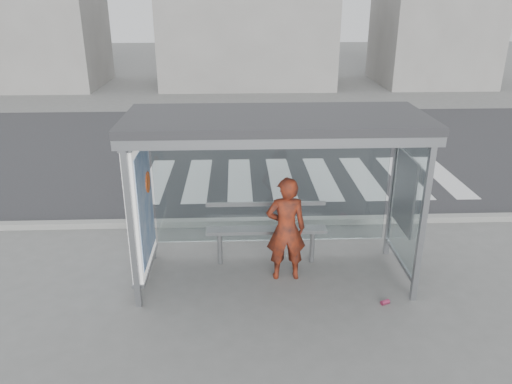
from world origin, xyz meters
TOP-DOWN VIEW (x-y plane):
  - ground at (0.00, 0.00)m, footprint 80.00×80.00m
  - road at (0.00, 7.00)m, footprint 30.00×10.00m
  - curb at (0.00, 1.95)m, footprint 30.00×0.18m
  - crosswalk at (1.00, 4.50)m, footprint 7.55×3.00m
  - bus_shelter at (-0.37, 0.06)m, footprint 4.25×1.65m
  - building_left at (-10.00, 18.00)m, footprint 6.00×5.00m
  - building_center at (0.00, 18.00)m, footprint 8.00×5.00m
  - building_right at (9.00, 18.00)m, footprint 5.00×5.00m
  - person at (0.18, 0.00)m, footprint 0.62×0.42m
  - bench at (-0.09, 0.50)m, footprint 1.97×0.33m
  - soda_can at (1.56, -0.81)m, footprint 0.14×0.11m

SIDE VIEW (x-z plane):
  - ground at x=0.00m, z-range 0.00..0.00m
  - crosswalk at x=1.00m, z-range 0.00..0.00m
  - road at x=0.00m, z-range 0.00..0.01m
  - soda_can at x=1.56m, z-range 0.00..0.07m
  - curb at x=0.00m, z-range 0.00..0.12m
  - bench at x=-0.09m, z-range 0.09..1.11m
  - person at x=0.18m, z-range 0.00..1.68m
  - bus_shelter at x=-0.37m, z-range 0.67..3.29m
  - building_center at x=0.00m, z-range 0.00..5.00m
  - building_left at x=-10.00m, z-range 0.00..6.00m
  - building_right at x=9.00m, z-range 0.00..7.00m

